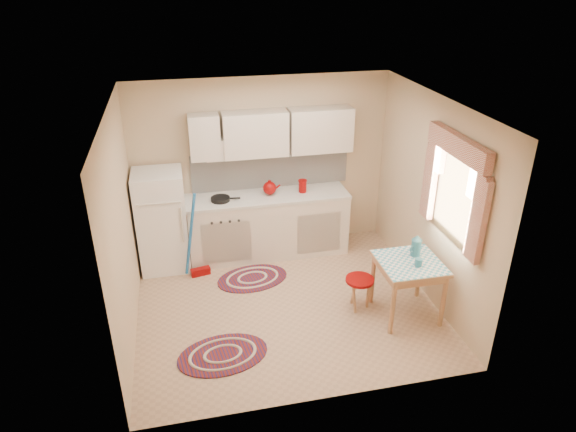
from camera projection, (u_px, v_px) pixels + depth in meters
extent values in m
plane|color=tan|center=(286.00, 304.00, 6.40)|extent=(3.60, 3.60, 0.00)
cube|color=silver|center=(285.00, 105.00, 5.30)|extent=(3.60, 3.20, 0.04)
cube|color=tan|center=(262.00, 165.00, 7.25)|extent=(3.60, 0.04, 2.50)
cube|color=tan|center=(325.00, 293.00, 4.45)|extent=(3.60, 0.04, 2.50)
cube|color=tan|center=(122.00, 230.00, 5.50)|extent=(0.04, 3.20, 2.50)
cube|color=tan|center=(431.00, 200.00, 6.20)|extent=(0.04, 3.20, 2.50)
cube|color=silver|center=(271.00, 169.00, 7.29)|extent=(2.25, 0.03, 0.55)
cube|color=beige|center=(272.00, 133.00, 6.90)|extent=(2.25, 0.33, 0.60)
cube|color=white|center=(456.00, 195.00, 5.58)|extent=(0.04, 0.85, 0.95)
cube|color=white|center=(162.00, 221.00, 6.91)|extent=(0.65, 0.60, 1.40)
cube|color=beige|center=(268.00, 226.00, 7.35)|extent=(2.25, 0.60, 0.88)
cube|color=silver|center=(267.00, 196.00, 7.15)|extent=(2.27, 0.62, 0.04)
cylinder|color=black|center=(220.00, 199.00, 6.96)|extent=(0.29, 0.29, 0.05)
cylinder|color=#830404|center=(303.00, 187.00, 7.20)|extent=(0.15, 0.15, 0.16)
cube|color=tan|center=(407.00, 288.00, 6.07)|extent=(0.72, 0.72, 0.72)
cylinder|color=#830404|center=(359.00, 293.00, 6.24)|extent=(0.40, 0.40, 0.42)
cylinder|color=#2A6C80|center=(418.00, 262.00, 5.81)|extent=(0.09, 0.09, 0.10)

